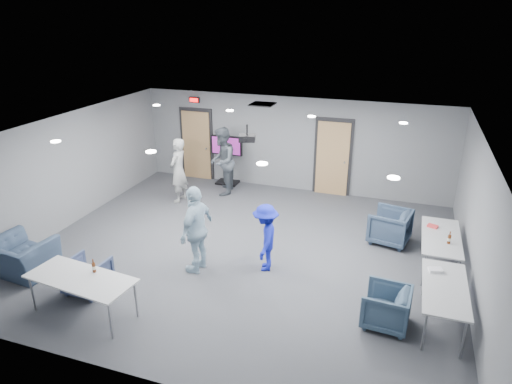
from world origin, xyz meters
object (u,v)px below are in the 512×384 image
(bottle_right, at_px, (449,239))
(projector, at_px, (247,138))
(person_b, at_px, (222,161))
(table_front_left, at_px, (81,280))
(person_d, at_px, (266,238))
(chair_front_b, at_px, (22,257))
(person_a, at_px, (178,170))
(tv_stand, at_px, (227,157))
(chair_right_c, at_px, (386,307))
(person_c, at_px, (197,229))
(bottle_front, at_px, (94,267))
(chair_right_a, at_px, (390,226))
(table_right_b, at_px, (445,289))
(chair_front_a, at_px, (88,275))
(table_right_a, at_px, (441,238))

(bottle_right, xyz_separation_m, projector, (-4.23, 0.25, 1.58))
(person_b, distance_m, table_front_left, 5.98)
(person_d, distance_m, chair_front_b, 4.86)
(person_d, bearing_deg, chair_front_b, -80.52)
(table_front_left, height_order, projector, projector)
(person_a, bearing_deg, tv_stand, 157.94)
(chair_right_c, height_order, chair_front_b, chair_front_b)
(person_a, height_order, bottle_right, person_a)
(person_c, xyz_separation_m, chair_right_c, (3.73, -0.59, -0.56))
(person_b, xyz_separation_m, bottle_front, (0.03, -5.75, -0.14))
(chair_front_b, xyz_separation_m, tv_stand, (1.93, 6.05, 0.47))
(tv_stand, bearing_deg, chair_right_a, -25.18)
(chair_right_c, bearing_deg, table_right_b, 114.30)
(chair_front_a, height_order, bottle_front, bottle_front)
(person_b, relative_size, chair_front_b, 1.67)
(person_d, relative_size, table_right_a, 0.79)
(person_c, relative_size, chair_front_a, 2.47)
(person_a, height_order, bottle_front, person_a)
(chair_right_a, bearing_deg, bottle_right, 56.67)
(person_d, bearing_deg, person_a, -139.91)
(chair_right_c, xyz_separation_m, tv_stand, (-5.04, 5.36, 0.50))
(bottle_right, height_order, tv_stand, tv_stand)
(person_d, bearing_deg, person_c, -81.62)
(chair_right_c, relative_size, projector, 1.85)
(person_b, relative_size, chair_right_a, 2.25)
(person_b, relative_size, table_right_a, 1.09)
(chair_front_b, xyz_separation_m, projector, (3.74, 2.86, 2.03))
(person_c, xyz_separation_m, table_front_left, (-1.22, -1.98, -0.22))
(tv_stand, bearing_deg, person_c, -74.60)
(projector, bearing_deg, chair_front_b, -158.32)
(person_d, bearing_deg, table_right_a, 97.69)
(chair_right_a, distance_m, chair_front_b, 7.79)
(chair_right_a, distance_m, bottle_right, 1.66)
(person_d, xyz_separation_m, projector, (-0.79, 1.12, 1.70))
(person_c, bearing_deg, bottle_right, 111.13)
(person_b, distance_m, chair_front_b, 5.71)
(chair_right_a, bearing_deg, table_right_b, 31.89)
(person_c, bearing_deg, table_right_a, 114.78)
(person_c, relative_size, chair_right_c, 2.38)
(person_a, bearing_deg, person_c, 35.29)
(table_right_a, xyz_separation_m, projector, (-4.11, -0.04, 1.72))
(person_d, distance_m, chair_right_c, 2.69)
(chair_front_b, bearing_deg, bottle_front, 172.23)
(table_front_left, bearing_deg, table_right_b, 22.47)
(person_b, bearing_deg, bottle_front, -12.64)
(table_right_b, xyz_separation_m, table_front_left, (-5.83, -1.70, 0.01))
(chair_right_c, height_order, projector, projector)
(table_right_a, height_order, bottle_front, bottle_front)
(person_a, relative_size, table_right_b, 1.03)
(person_c, bearing_deg, chair_right_c, 86.34)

